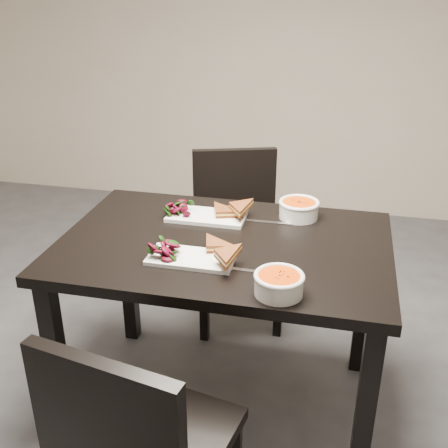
{
  "coord_description": "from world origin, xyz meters",
  "views": [
    {
      "loc": [
        0.43,
        -1.38,
        1.64
      ],
      "look_at": [
        0.03,
        0.35,
        0.82
      ],
      "focal_mm": 43.73,
      "sensor_mm": 36.0,
      "label": 1
    }
  ],
  "objects_px": {
    "plate_near": "(191,258)",
    "soup_bowl_near": "(279,283)",
    "soup_bowl_far": "(299,208)",
    "table": "(224,265)",
    "chair_far": "(236,226)",
    "plate_far": "(207,216)",
    "chair_near": "(137,446)"
  },
  "relations": [
    {
      "from": "plate_near",
      "to": "soup_bowl_near",
      "type": "relative_size",
      "value": 1.9
    },
    {
      "from": "plate_near",
      "to": "soup_bowl_near",
      "type": "xyz_separation_m",
      "value": [
        0.32,
        -0.15,
        0.03
      ]
    },
    {
      "from": "plate_near",
      "to": "soup_bowl_far",
      "type": "bearing_deg",
      "value": 53.95
    },
    {
      "from": "table",
      "to": "plate_near",
      "type": "relative_size",
      "value": 4.07
    },
    {
      "from": "chair_far",
      "to": "soup_bowl_far",
      "type": "height_order",
      "value": "chair_far"
    },
    {
      "from": "soup_bowl_far",
      "to": "plate_near",
      "type": "bearing_deg",
      "value": -126.05
    },
    {
      "from": "plate_far",
      "to": "chair_near",
      "type": "bearing_deg",
      "value": -87.58
    },
    {
      "from": "chair_near",
      "to": "soup_bowl_far",
      "type": "xyz_separation_m",
      "value": [
        0.32,
        1.01,
        0.31
      ]
    },
    {
      "from": "table",
      "to": "soup_bowl_far",
      "type": "xyz_separation_m",
      "value": [
        0.24,
        0.28,
        0.14
      ]
    },
    {
      "from": "chair_far",
      "to": "soup_bowl_far",
      "type": "relative_size",
      "value": 5.28
    },
    {
      "from": "soup_bowl_near",
      "to": "table",
      "type": "bearing_deg",
      "value": 127.93
    },
    {
      "from": "table",
      "to": "soup_bowl_near",
      "type": "xyz_separation_m",
      "value": [
        0.24,
        -0.31,
        0.14
      ]
    },
    {
      "from": "soup_bowl_far",
      "to": "chair_near",
      "type": "bearing_deg",
      "value": -107.48
    },
    {
      "from": "plate_near",
      "to": "soup_bowl_far",
      "type": "distance_m",
      "value": 0.54
    },
    {
      "from": "plate_far",
      "to": "chair_far",
      "type": "bearing_deg",
      "value": 87.95
    },
    {
      "from": "soup_bowl_near",
      "to": "soup_bowl_far",
      "type": "xyz_separation_m",
      "value": [
        0.0,
        0.59,
        0.0
      ]
    },
    {
      "from": "soup_bowl_far",
      "to": "soup_bowl_near",
      "type": "bearing_deg",
      "value": -90.11
    },
    {
      "from": "table",
      "to": "soup_bowl_near",
      "type": "relative_size",
      "value": 7.73
    },
    {
      "from": "chair_near",
      "to": "plate_far",
      "type": "xyz_separation_m",
      "value": [
        -0.04,
        0.92,
        0.27
      ]
    },
    {
      "from": "chair_far",
      "to": "plate_far",
      "type": "height_order",
      "value": "chair_far"
    },
    {
      "from": "chair_near",
      "to": "chair_far",
      "type": "relative_size",
      "value": 1.0
    },
    {
      "from": "chair_far",
      "to": "plate_near",
      "type": "height_order",
      "value": "chair_far"
    },
    {
      "from": "plate_near",
      "to": "plate_far",
      "type": "distance_m",
      "value": 0.35
    },
    {
      "from": "table",
      "to": "chair_far",
      "type": "xyz_separation_m",
      "value": [
        -0.1,
        0.7,
        -0.17
      ]
    },
    {
      "from": "chair_near",
      "to": "soup_bowl_far",
      "type": "distance_m",
      "value": 1.1
    },
    {
      "from": "chair_near",
      "to": "soup_bowl_near",
      "type": "xyz_separation_m",
      "value": [
        0.32,
        0.42,
        0.3
      ]
    },
    {
      "from": "chair_far",
      "to": "soup_bowl_far",
      "type": "distance_m",
      "value": 0.62
    },
    {
      "from": "chair_near",
      "to": "plate_far",
      "type": "distance_m",
      "value": 0.96
    },
    {
      "from": "chair_near",
      "to": "soup_bowl_near",
      "type": "distance_m",
      "value": 0.61
    },
    {
      "from": "plate_far",
      "to": "soup_bowl_far",
      "type": "bearing_deg",
      "value": 14.15
    },
    {
      "from": "chair_near",
      "to": "soup_bowl_near",
      "type": "bearing_deg",
      "value": 64.42
    },
    {
      "from": "plate_far",
      "to": "soup_bowl_far",
      "type": "relative_size",
      "value": 1.91
    }
  ]
}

